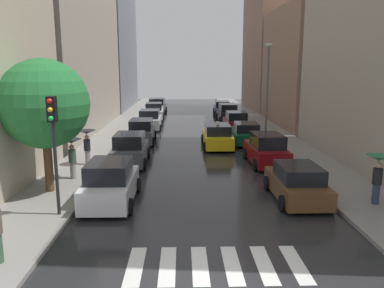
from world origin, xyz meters
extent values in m
cube|color=#252528|center=(0.00, 24.00, -0.02)|extent=(28.00, 72.00, 0.04)
cube|color=gray|center=(-6.50, 24.00, 0.07)|extent=(3.00, 72.00, 0.15)
cube|color=gray|center=(6.50, 24.00, 0.07)|extent=(3.00, 72.00, 0.15)
cube|color=silver|center=(-2.25, 1.27, 0.01)|extent=(0.45, 2.20, 0.01)
cube|color=silver|center=(-1.35, 1.27, 0.01)|extent=(0.45, 2.20, 0.01)
cube|color=silver|center=(-0.45, 1.27, 0.01)|extent=(0.45, 2.20, 0.01)
cube|color=silver|center=(0.45, 1.27, 0.01)|extent=(0.45, 2.20, 0.01)
cube|color=silver|center=(1.35, 1.27, 0.01)|extent=(0.45, 2.20, 0.01)
cube|color=silver|center=(2.25, 1.27, 0.01)|extent=(0.45, 2.20, 0.01)
cube|color=slate|center=(-11.00, 44.68, 12.29)|extent=(6.00, 17.15, 24.57)
cube|color=#8C6B56|center=(11.00, 27.97, 5.47)|extent=(6.00, 13.36, 10.94)
cube|color=#8C6B56|center=(11.00, 42.37, 11.30)|extent=(6.00, 13.76, 22.61)
cube|color=silver|center=(-3.83, 6.45, 0.62)|extent=(1.83, 4.05, 0.89)
cube|color=black|center=(-3.83, 6.24, 1.43)|extent=(1.61, 2.23, 0.73)
cylinder|color=black|center=(-4.75, 7.78, 0.32)|extent=(0.22, 0.64, 0.64)
cylinder|color=black|center=(-2.92, 7.78, 0.32)|extent=(0.22, 0.64, 0.64)
cylinder|color=black|center=(-4.75, 5.11, 0.32)|extent=(0.22, 0.64, 0.64)
cylinder|color=black|center=(-2.92, 5.11, 0.32)|extent=(0.22, 0.64, 0.64)
cube|color=#474C51|center=(-3.91, 12.99, 0.62)|extent=(1.82, 4.16, 0.89)
cube|color=black|center=(-3.91, 12.78, 1.43)|extent=(1.59, 2.29, 0.73)
cylinder|color=black|center=(-4.82, 14.35, 0.32)|extent=(0.22, 0.64, 0.64)
cylinder|color=black|center=(-3.02, 14.36, 0.32)|extent=(0.22, 0.64, 0.64)
cylinder|color=black|center=(-4.80, 11.61, 0.32)|extent=(0.22, 0.64, 0.64)
cylinder|color=black|center=(-3.00, 11.62, 0.32)|extent=(0.22, 0.64, 0.64)
cube|color=#474C51|center=(-3.94, 19.53, 0.60)|extent=(1.85, 4.54, 0.86)
cube|color=black|center=(-3.93, 19.30, 1.38)|extent=(1.60, 2.51, 0.70)
cylinder|color=black|center=(-4.85, 21.00, 0.32)|extent=(0.23, 0.64, 0.64)
cylinder|color=black|center=(-3.08, 21.03, 0.32)|extent=(0.23, 0.64, 0.64)
cylinder|color=black|center=(-4.80, 18.02, 0.32)|extent=(0.23, 0.64, 0.64)
cylinder|color=black|center=(-3.02, 18.05, 0.32)|extent=(0.23, 0.64, 0.64)
cube|color=#B2B7BF|center=(-3.83, 25.84, 0.61)|extent=(1.90, 4.29, 0.88)
cube|color=black|center=(-3.83, 25.63, 1.41)|extent=(1.67, 2.36, 0.72)
cylinder|color=black|center=(-4.78, 27.26, 0.32)|extent=(0.22, 0.64, 0.64)
cylinder|color=black|center=(-2.88, 27.26, 0.32)|extent=(0.22, 0.64, 0.64)
cylinder|color=black|center=(-4.78, 24.43, 0.32)|extent=(0.22, 0.64, 0.64)
cylinder|color=black|center=(-2.89, 24.42, 0.32)|extent=(0.22, 0.64, 0.64)
cube|color=silver|center=(-3.95, 32.54, 0.62)|extent=(2.08, 4.57, 0.89)
cube|color=black|center=(-3.94, 32.31, 1.43)|extent=(1.77, 2.54, 0.73)
cylinder|color=black|center=(-4.96, 33.98, 0.32)|extent=(0.25, 0.65, 0.64)
cylinder|color=black|center=(-3.08, 34.06, 0.32)|extent=(0.25, 0.65, 0.64)
cylinder|color=black|center=(-4.83, 31.02, 0.32)|extent=(0.25, 0.65, 0.64)
cylinder|color=black|center=(-2.95, 31.10, 0.32)|extent=(0.25, 0.65, 0.64)
cube|color=silver|center=(-3.98, 38.42, 0.63)|extent=(2.05, 4.61, 0.90)
cube|color=black|center=(-3.98, 38.19, 1.45)|extent=(1.76, 2.55, 0.74)
cylinder|color=black|center=(-4.91, 39.95, 0.32)|extent=(0.24, 0.65, 0.64)
cylinder|color=black|center=(-2.97, 39.90, 0.32)|extent=(0.24, 0.65, 0.64)
cylinder|color=black|center=(-4.98, 36.94, 0.32)|extent=(0.24, 0.65, 0.64)
cylinder|color=black|center=(-3.05, 36.89, 0.32)|extent=(0.24, 0.65, 0.64)
cube|color=brown|center=(3.81, 6.65, 0.55)|extent=(1.85, 4.04, 0.75)
cube|color=black|center=(3.82, 6.44, 1.23)|extent=(1.61, 2.23, 0.61)
cylinder|color=black|center=(2.90, 7.96, 0.32)|extent=(0.23, 0.64, 0.64)
cylinder|color=black|center=(4.71, 7.98, 0.32)|extent=(0.23, 0.64, 0.64)
cylinder|color=black|center=(2.92, 5.31, 0.32)|extent=(0.23, 0.64, 0.64)
cylinder|color=black|center=(4.73, 5.33, 0.32)|extent=(0.23, 0.64, 0.64)
cube|color=maroon|center=(3.84, 12.67, 0.62)|extent=(1.92, 4.29, 0.89)
cube|color=black|center=(3.85, 12.46, 1.43)|extent=(1.64, 2.38, 0.73)
cylinder|color=black|center=(2.90, 14.03, 0.32)|extent=(0.24, 0.65, 0.64)
cylinder|color=black|center=(4.68, 14.09, 0.32)|extent=(0.24, 0.65, 0.64)
cylinder|color=black|center=(3.00, 11.24, 0.32)|extent=(0.24, 0.65, 0.64)
cylinder|color=black|center=(4.78, 11.30, 0.32)|extent=(0.24, 0.65, 0.64)
cube|color=#0C4C2D|center=(3.72, 18.97, 0.55)|extent=(2.00, 4.28, 0.74)
cube|color=black|center=(3.71, 18.76, 1.23)|extent=(1.70, 2.38, 0.61)
cylinder|color=black|center=(2.86, 20.40, 0.32)|extent=(0.25, 0.65, 0.64)
cylinder|color=black|center=(4.69, 20.33, 0.32)|extent=(0.25, 0.65, 0.64)
cylinder|color=black|center=(2.75, 17.62, 0.32)|extent=(0.25, 0.65, 0.64)
cylinder|color=black|center=(4.58, 17.55, 0.32)|extent=(0.25, 0.65, 0.64)
cube|color=maroon|center=(3.73, 24.37, 0.60)|extent=(1.85, 4.11, 0.86)
cube|color=black|center=(3.73, 24.16, 1.38)|extent=(1.61, 2.26, 0.70)
cylinder|color=black|center=(2.82, 25.71, 0.32)|extent=(0.23, 0.64, 0.64)
cylinder|color=black|center=(4.62, 25.73, 0.32)|extent=(0.23, 0.64, 0.64)
cylinder|color=black|center=(2.84, 23.01, 0.32)|extent=(0.23, 0.64, 0.64)
cylinder|color=black|center=(4.65, 23.03, 0.32)|extent=(0.23, 0.64, 0.64)
cube|color=black|center=(3.76, 31.01, 0.63)|extent=(1.90, 4.78, 0.90)
cube|color=black|center=(3.76, 30.77, 1.45)|extent=(1.65, 2.63, 0.74)
cylinder|color=black|center=(2.82, 32.56, 0.32)|extent=(0.23, 0.64, 0.64)
cylinder|color=black|center=(4.66, 32.59, 0.32)|extent=(0.23, 0.64, 0.64)
cylinder|color=black|center=(2.86, 29.43, 0.32)|extent=(0.23, 0.64, 0.64)
cylinder|color=black|center=(4.70, 29.45, 0.32)|extent=(0.23, 0.64, 0.64)
cube|color=navy|center=(3.78, 36.55, 0.58)|extent=(1.98, 4.50, 0.80)
cube|color=black|center=(3.77, 36.33, 1.30)|extent=(1.68, 2.50, 0.65)
cylinder|color=black|center=(2.95, 38.04, 0.32)|extent=(0.25, 0.65, 0.64)
cylinder|color=black|center=(4.73, 37.97, 0.32)|extent=(0.25, 0.65, 0.64)
cylinder|color=black|center=(2.82, 35.13, 0.32)|extent=(0.25, 0.65, 0.64)
cylinder|color=black|center=(4.61, 35.05, 0.32)|extent=(0.25, 0.65, 0.64)
cube|color=yellow|center=(1.50, 17.60, 0.57)|extent=(1.85, 4.47, 0.80)
cube|color=black|center=(1.50, 17.38, 1.30)|extent=(1.63, 2.46, 0.65)
cube|color=#F2EDCC|center=(1.50, 17.38, 1.72)|extent=(0.20, 0.36, 0.18)
cylinder|color=black|center=(0.58, 19.08, 0.32)|extent=(0.22, 0.64, 0.64)
cylinder|color=black|center=(2.43, 19.08, 0.32)|extent=(0.22, 0.64, 0.64)
cylinder|color=black|center=(0.58, 16.13, 0.32)|extent=(0.22, 0.64, 0.64)
cylinder|color=black|center=(2.43, 16.13, 0.32)|extent=(0.22, 0.64, 0.64)
cylinder|color=gray|center=(-6.18, 12.31, 0.54)|extent=(0.28, 0.28, 0.79)
cylinder|color=black|center=(-6.18, 12.31, 1.25)|extent=(0.36, 0.36, 0.62)
sphere|color=tan|center=(-6.18, 12.31, 1.68)|extent=(0.25, 0.25, 0.25)
cone|color=black|center=(-6.18, 12.31, 1.97)|extent=(1.00, 1.00, 0.20)
cylinder|color=#333338|center=(-6.18, 12.31, 1.61)|extent=(0.02, 0.02, 0.72)
cylinder|color=gray|center=(-6.22, 9.55, 0.55)|extent=(0.28, 0.28, 0.79)
cylinder|color=#38513D|center=(-6.22, 9.55, 1.26)|extent=(0.36, 0.36, 0.63)
sphere|color=tan|center=(-6.22, 9.55, 1.70)|extent=(0.25, 0.25, 0.25)
cone|color=black|center=(-6.22, 9.55, 1.98)|extent=(0.94, 0.94, 0.20)
cylinder|color=#333338|center=(-6.22, 9.55, 1.62)|extent=(0.02, 0.02, 0.73)
cylinder|color=navy|center=(6.67, 5.65, 0.55)|extent=(0.28, 0.28, 0.80)
cylinder|color=black|center=(6.67, 5.65, 1.27)|extent=(0.36, 0.36, 0.64)
sphere|color=tan|center=(6.67, 5.65, 1.71)|extent=(0.25, 0.25, 0.25)
cone|color=#19723F|center=(6.67, 5.65, 2.00)|extent=(0.96, 0.96, 0.20)
cylinder|color=#333338|center=(6.67, 5.65, 1.64)|extent=(0.02, 0.02, 0.73)
cylinder|color=#513823|center=(-6.70, 7.63, 1.25)|extent=(0.36, 0.36, 2.20)
sphere|color=#246F35|center=(-6.70, 7.63, 3.95)|extent=(3.76, 3.76, 3.76)
cylinder|color=black|center=(-5.45, 4.86, 1.85)|extent=(0.12, 0.12, 3.40)
cube|color=black|center=(-5.45, 4.86, 4.00)|extent=(0.30, 0.30, 0.90)
sphere|color=red|center=(-5.45, 4.68, 4.30)|extent=(0.18, 0.18, 0.18)
sphere|color=#F2A519|center=(-5.45, 4.68, 4.00)|extent=(0.18, 0.18, 0.18)
sphere|color=green|center=(-5.45, 4.68, 3.70)|extent=(0.18, 0.18, 0.18)
cylinder|color=#595B60|center=(5.55, 20.69, 3.55)|extent=(0.16, 0.16, 6.80)
ellipsoid|color=beige|center=(5.55, 20.69, 7.10)|extent=(0.60, 0.28, 0.24)
camera|label=1|loc=(-0.92, -8.56, 5.40)|focal=35.93mm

